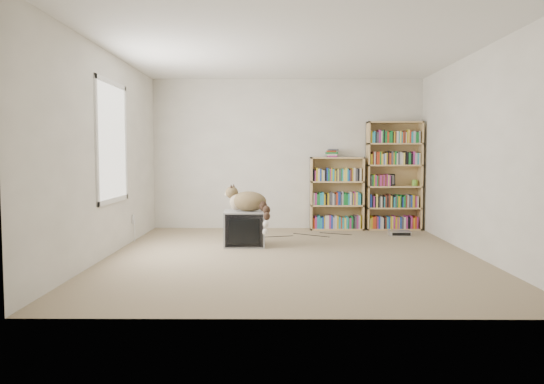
{
  "coord_description": "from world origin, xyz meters",
  "views": [
    {
      "loc": [
        -0.2,
        -6.42,
        1.24
      ],
      "look_at": [
        -0.25,
        1.0,
        0.72
      ],
      "focal_mm": 35.0,
      "sensor_mm": 36.0,
      "label": 1
    }
  ],
  "objects_px": {
    "crt_tv": "(245,229)",
    "bookcase_short": "(337,197)",
    "dvd_player": "(399,233)",
    "cat": "(251,204)",
    "bookcase_tall": "(394,178)"
  },
  "relations": [
    {
      "from": "bookcase_tall",
      "to": "dvd_player",
      "type": "height_order",
      "value": "bookcase_tall"
    },
    {
      "from": "crt_tv",
      "to": "cat",
      "type": "distance_m",
      "value": 0.35
    },
    {
      "from": "crt_tv",
      "to": "cat",
      "type": "relative_size",
      "value": 0.81
    },
    {
      "from": "crt_tv",
      "to": "cat",
      "type": "height_order",
      "value": "cat"
    },
    {
      "from": "cat",
      "to": "bookcase_tall",
      "type": "distance_m",
      "value": 2.85
    },
    {
      "from": "bookcase_short",
      "to": "dvd_player",
      "type": "height_order",
      "value": "bookcase_short"
    },
    {
      "from": "bookcase_short",
      "to": "bookcase_tall",
      "type": "bearing_deg",
      "value": -0.09
    },
    {
      "from": "cat",
      "to": "bookcase_tall",
      "type": "xyz_separation_m",
      "value": [
        2.29,
        1.67,
        0.27
      ]
    },
    {
      "from": "dvd_player",
      "to": "crt_tv",
      "type": "bearing_deg",
      "value": -155.44
    },
    {
      "from": "bookcase_tall",
      "to": "bookcase_short",
      "type": "distance_m",
      "value": 0.99
    },
    {
      "from": "bookcase_tall",
      "to": "dvd_player",
      "type": "distance_m",
      "value": 1.06
    },
    {
      "from": "cat",
      "to": "dvd_player",
      "type": "relative_size",
      "value": 2.17
    },
    {
      "from": "dvd_player",
      "to": "bookcase_short",
      "type": "bearing_deg",
      "value": 145.31
    },
    {
      "from": "bookcase_tall",
      "to": "dvd_player",
      "type": "relative_size",
      "value": 5.56
    },
    {
      "from": "crt_tv",
      "to": "bookcase_short",
      "type": "relative_size",
      "value": 0.47
    }
  ]
}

